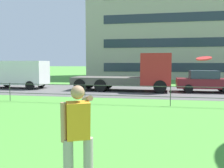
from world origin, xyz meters
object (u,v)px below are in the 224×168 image
at_px(panel_van_left, 17,73).
at_px(car_maroon_right, 205,81).
at_px(flatbed_truck_far_left, 136,75).
at_px(person_thrower, 78,135).
at_px(apartment_building_background, 201,11).
at_px(frisbee, 204,58).

height_order(panel_van_left, car_maroon_right, panel_van_left).
bearing_deg(flatbed_truck_far_left, panel_van_left, 179.22).
relative_size(person_thrower, car_maroon_right, 0.43).
distance_m(panel_van_left, flatbed_truck_far_left, 9.84).
bearing_deg(panel_van_left, car_maroon_right, 0.08).
height_order(panel_van_left, apartment_building_background, apartment_building_background).
distance_m(frisbee, apartment_building_background, 33.56).
height_order(person_thrower, panel_van_left, panel_van_left).
relative_size(car_maroon_right, apartment_building_background, 0.13).
relative_size(frisbee, car_maroon_right, 0.09).
xyz_separation_m(flatbed_truck_far_left, apartment_building_background, (7.29, 19.01, 8.16)).
xyz_separation_m(person_thrower, frisbee, (2.04, 1.03, 1.22)).
relative_size(flatbed_truck_far_left, car_maroon_right, 1.84).
distance_m(frisbee, flatbed_truck_far_left, 13.66).
height_order(person_thrower, apartment_building_background, apartment_building_background).
bearing_deg(panel_van_left, frisbee, -47.69).
distance_m(car_maroon_right, apartment_building_background, 20.86).
height_order(frisbee, car_maroon_right, frisbee).
bearing_deg(frisbee, apartment_building_background, 81.56).
xyz_separation_m(panel_van_left, flatbed_truck_far_left, (9.84, -0.13, -0.05)).
bearing_deg(car_maroon_right, frisbee, -100.08).
bearing_deg(panel_van_left, apartment_building_background, 47.77).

